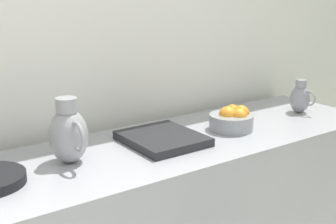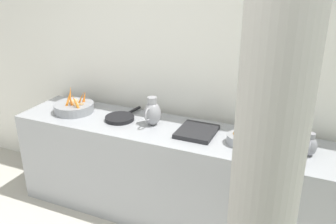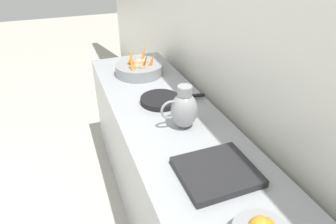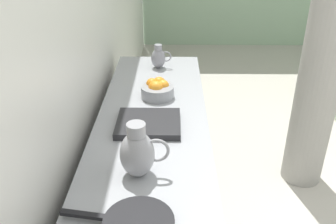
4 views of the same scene
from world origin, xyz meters
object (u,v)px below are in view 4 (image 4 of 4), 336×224
object	(u,v)px
metal_pitcher_short	(159,58)
skillet_on_counter	(137,223)
orange_bowl	(157,89)
metal_pitcher_tall	(138,152)

from	to	relation	value
metal_pitcher_short	skillet_on_counter	size ratio (longest dim) A/B	0.42
orange_bowl	metal_pitcher_tall	bearing A→B (deg)	-93.61
orange_bowl	metal_pitcher_short	size ratio (longest dim) A/B	1.16
orange_bowl	metal_pitcher_tall	size ratio (longest dim) A/B	0.82
orange_bowl	metal_pitcher_short	bearing A→B (deg)	91.19
metal_pitcher_tall	skillet_on_counter	distance (m)	0.33
metal_pitcher_short	skillet_on_counter	distance (m)	1.61
metal_pitcher_tall	metal_pitcher_short	distance (m)	1.30
metal_pitcher_tall	skillet_on_counter	bearing A→B (deg)	-86.05
metal_pitcher_tall	metal_pitcher_short	xyz separation A→B (m)	(0.04, 1.29, -0.03)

